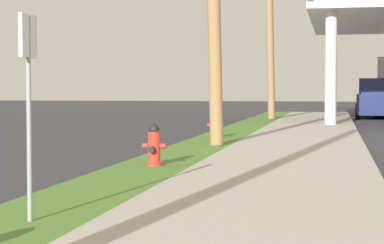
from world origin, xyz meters
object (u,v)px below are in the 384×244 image
at_px(fire_hydrant_third, 215,126).
at_px(truck_navy_on_apron, 380,100).
at_px(fire_hydrant_second, 154,147).
at_px(utility_pole_background, 270,16).
at_px(street_sign_post, 28,74).

xyz_separation_m(fire_hydrant_third, truck_navy_on_apron, (5.44, 17.42, 0.47)).
relative_size(fire_hydrant_second, utility_pole_background, 0.08).
distance_m(fire_hydrant_third, street_sign_post, 12.71).
xyz_separation_m(fire_hydrant_third, utility_pole_background, (0.39, 12.24, 4.23)).
height_order(fire_hydrant_third, street_sign_post, street_sign_post).
bearing_deg(street_sign_post, fire_hydrant_second, 90.73).
bearing_deg(fire_hydrant_second, street_sign_post, -89.27).
xyz_separation_m(utility_pole_background, street_sign_post, (-0.20, -24.89, -3.04)).
bearing_deg(fire_hydrant_second, truck_navy_on_apron, 77.82).
height_order(fire_hydrant_second, truck_navy_on_apron, truck_navy_on_apron).
xyz_separation_m(fire_hydrant_second, truck_navy_on_apron, (5.32, 24.67, 0.47)).
distance_m(fire_hydrant_second, utility_pole_background, 19.95).
height_order(fire_hydrant_second, street_sign_post, street_sign_post).
distance_m(street_sign_post, truck_navy_on_apron, 30.53).
distance_m(fire_hydrant_third, truck_navy_on_apron, 18.25).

